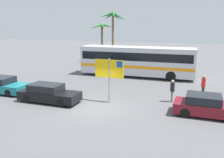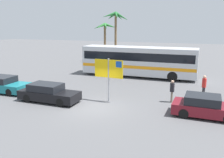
% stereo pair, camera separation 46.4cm
% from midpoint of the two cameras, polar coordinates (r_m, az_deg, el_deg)
% --- Properties ---
extents(ground, '(120.00, 120.00, 0.00)m').
position_cam_midpoint_polar(ground, '(16.91, -3.72, -6.66)').
color(ground, '#565659').
extents(bus_front_coach, '(12.08, 2.62, 3.17)m').
position_cam_midpoint_polar(bus_front_coach, '(26.55, 6.68, 4.37)').
color(bus_front_coach, silver).
rests_on(bus_front_coach, ground).
extents(ferry_sign, '(2.20, 0.22, 3.20)m').
position_cam_midpoint_polar(ferry_sign, '(17.61, 0.10, 1.99)').
color(ferry_sign, gray).
rests_on(ferry_sign, ground).
extents(car_maroon, '(4.04, 1.93, 1.32)m').
position_cam_midpoint_polar(car_maroon, '(16.30, 21.55, -5.95)').
color(car_maroon, maroon).
rests_on(car_maroon, ground).
extents(car_teal, '(4.46, 1.87, 1.32)m').
position_cam_midpoint_polar(car_teal, '(22.42, -23.53, -1.16)').
color(car_teal, '#19757F').
rests_on(car_teal, ground).
extents(car_black, '(4.51, 1.73, 1.32)m').
position_cam_midpoint_polar(car_black, '(18.57, -13.83, -3.18)').
color(car_black, black).
rests_on(car_black, ground).
extents(pedestrian_near_sign, '(0.32, 0.32, 1.79)m').
position_cam_midpoint_polar(pedestrian_near_sign, '(20.04, 21.17, -1.26)').
color(pedestrian_near_sign, '#2D2D33').
rests_on(pedestrian_near_sign, ground).
extents(pedestrian_by_bus, '(0.32, 0.32, 1.65)m').
position_cam_midpoint_polar(pedestrian_by_bus, '(18.34, 14.46, -2.34)').
color(pedestrian_by_bus, '#706656').
rests_on(pedestrian_by_bus, ground).
extents(palm_tree_seaside, '(3.69, 3.89, 7.21)m').
position_cam_midpoint_polar(palm_tree_seaside, '(34.69, 1.25, 13.01)').
color(palm_tree_seaside, brown).
rests_on(palm_tree_seaside, ground).
extents(palm_tree_inland, '(3.45, 3.40, 5.71)m').
position_cam_midpoint_polar(palm_tree_inland, '(37.05, -1.36, 11.40)').
color(palm_tree_inland, brown).
rests_on(palm_tree_inland, ground).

